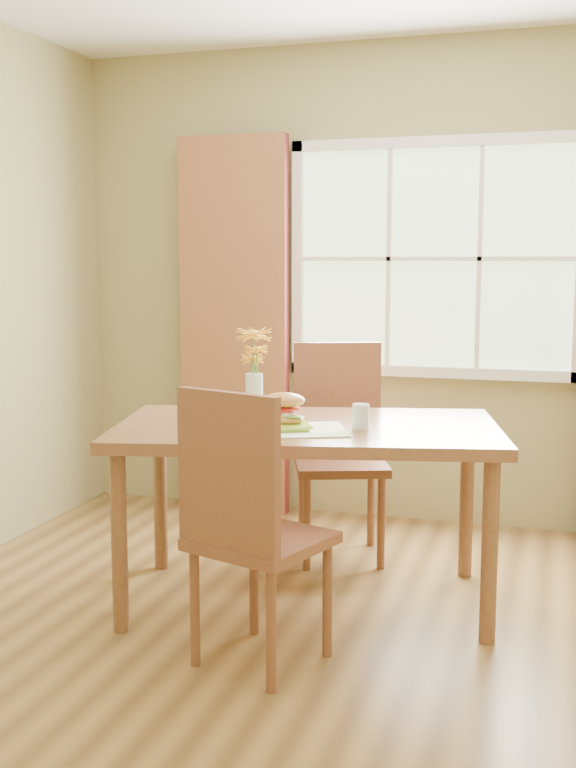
# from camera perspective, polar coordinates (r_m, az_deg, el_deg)

# --- Properties ---
(room) EXTENTS (4.24, 3.84, 2.74)m
(room) POSITION_cam_1_polar(r_m,az_deg,el_deg) (3.24, 4.70, 5.30)
(room) COLOR olive
(room) RESTS_ON ground
(window) EXTENTS (1.62, 0.06, 1.32)m
(window) POSITION_cam_1_polar(r_m,az_deg,el_deg) (5.08, 9.25, 7.86)
(window) COLOR #B2D4A0
(window) RESTS_ON room
(curtain_left) EXTENTS (0.65, 0.08, 2.20)m
(curtain_left) POSITION_cam_1_polar(r_m,az_deg,el_deg) (5.29, -3.45, 3.60)
(curtain_left) COLOR maroon
(curtain_left) RESTS_ON room
(dining_table) EXTENTS (1.79, 1.25, 0.79)m
(dining_table) POSITION_cam_1_polar(r_m,az_deg,el_deg) (3.88, 1.22, -3.77)
(dining_table) COLOR brown
(dining_table) RESTS_ON room
(chair_near) EXTENTS (0.55, 0.55, 1.05)m
(chair_near) POSITION_cam_1_polar(r_m,az_deg,el_deg) (3.26, -2.69, -8.52)
(chair_near) COLOR brown
(chair_near) RESTS_ON room
(chair_far) EXTENTS (0.57, 0.57, 1.08)m
(chair_far) POSITION_cam_1_polar(r_m,az_deg,el_deg) (4.58, 3.24, -3.52)
(chair_far) COLOR brown
(chair_far) RESTS_ON room
(placemat) EXTENTS (0.54, 0.48, 0.01)m
(placemat) POSITION_cam_1_polar(r_m,az_deg,el_deg) (3.71, 0.21, -2.95)
(placemat) COLOR #ECF1CC
(placemat) RESTS_ON dining_table
(plate) EXTENTS (0.31, 0.31, 0.01)m
(plate) POSITION_cam_1_polar(r_m,az_deg,el_deg) (3.74, -0.51, -2.72)
(plate) COLOR #96CC33
(plate) RESTS_ON placemat
(croissant_sandwich) EXTENTS (0.19, 0.13, 0.13)m
(croissant_sandwich) POSITION_cam_1_polar(r_m,az_deg,el_deg) (3.75, -0.24, -1.59)
(croissant_sandwich) COLOR gold
(croissant_sandwich) RESTS_ON plate
(water_glass) EXTENTS (0.07, 0.07, 0.11)m
(water_glass) POSITION_cam_1_polar(r_m,az_deg,el_deg) (3.75, 4.64, -2.12)
(water_glass) COLOR silver
(water_glass) RESTS_ON dining_table
(flower_vase) EXTENTS (0.16, 0.16, 0.40)m
(flower_vase) POSITION_cam_1_polar(r_m,az_deg,el_deg) (4.01, -2.16, 1.32)
(flower_vase) COLOR silver
(flower_vase) RESTS_ON dining_table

